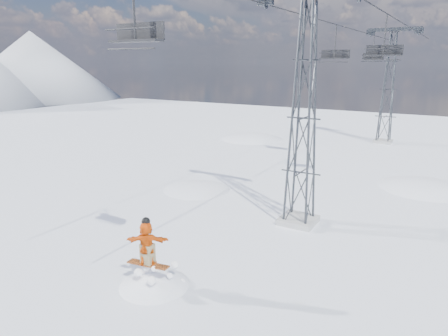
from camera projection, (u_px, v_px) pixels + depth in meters
The scene contains 10 objects.
ground at pixel (200, 292), 14.64m from camera, with size 120.00×120.00×0.00m, color white.
snow_terrain at pixel (287, 259), 37.11m from camera, with size 39.00×37.00×22.00m.
lift_tower_near at pixel (303, 119), 19.50m from camera, with size 5.20×1.80×11.43m.
lift_tower_far at pixel (388, 90), 40.30m from camera, with size 5.20×1.80×11.43m.
haul_cables at pixel (364, 22), 27.68m from camera, with size 4.46×51.00×0.06m.
snowboarder_jump at pixel (156, 323), 15.47m from camera, with size 4.40×4.40×6.78m.
lift_chair_near at pixel (137, 34), 12.09m from camera, with size 1.89×0.54×2.35m.
lift_chair_mid at pixel (384, 51), 23.57m from camera, with size 2.09×0.60×2.60m.
lift_chair_far at pixel (335, 55), 30.25m from camera, with size 2.19×0.63×2.72m.
lift_chair_extra at pixel (373, 57), 42.34m from camera, with size 2.14×0.62×2.66m.
Camera 1 is at (7.36, -10.73, 8.14)m, focal length 32.00 mm.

